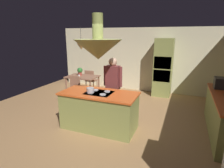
{
  "coord_description": "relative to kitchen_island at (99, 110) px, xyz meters",
  "views": [
    {
      "loc": [
        1.87,
        -4.03,
        2.27
      ],
      "look_at": [
        0.1,
        0.4,
        1.0
      ],
      "focal_mm": 29.74,
      "sensor_mm": 36.0,
      "label": 1
    }
  ],
  "objects": [
    {
      "name": "range_hood",
      "position": [
        0.0,
        0.0,
        1.51
      ],
      "size": [
        1.1,
        1.1,
        1.0
      ],
      "color": "#8C934C"
    },
    {
      "name": "cup_on_table",
      "position": [
        -1.72,
        1.9,
        0.34
      ],
      "size": [
        0.07,
        0.07,
        0.09
      ],
      "primitive_type": "cylinder",
      "color": "white",
      "rests_on": "dining_table"
    },
    {
      "name": "dining_table",
      "position": [
        -1.7,
        2.1,
        0.19
      ],
      "size": [
        1.14,
        0.81,
        0.76
      ],
      "color": "#98644C",
      "rests_on": "ground"
    },
    {
      "name": "wall_back",
      "position": [
        0.0,
        3.65,
        0.81
      ],
      "size": [
        6.8,
        0.1,
        2.55
      ],
      "primitive_type": "cube",
      "color": "beige",
      "rests_on": "ground"
    },
    {
      "name": "person_at_island",
      "position": [
        0.08,
        0.71,
        0.5
      ],
      "size": [
        0.53,
        0.23,
        1.69
      ],
      "color": "tan",
      "rests_on": "ground"
    },
    {
      "name": "pendant_light_over_table",
      "position": [
        -1.7,
        2.1,
        1.4
      ],
      "size": [
        0.32,
        0.32,
        0.82
      ],
      "color": "#E0B266"
    },
    {
      "name": "chair_by_back_wall",
      "position": [
        -1.7,
        2.73,
        0.04
      ],
      "size": [
        0.4,
        0.4,
        0.87
      ],
      "rotation": [
        0.0,
        0.0,
        3.14
      ],
      "color": "#98644C",
      "rests_on": "ground"
    },
    {
      "name": "microwave_on_counter",
      "position": [
        2.84,
        1.52,
        0.6
      ],
      "size": [
        0.46,
        0.36,
        0.28
      ],
      "primitive_type": "cube",
      "color": "#232326",
      "rests_on": "counter_run_right"
    },
    {
      "name": "cooking_pot_on_cooktop",
      "position": [
        -0.16,
        -0.13,
        0.54
      ],
      "size": [
        0.18,
        0.18,
        0.12
      ],
      "primitive_type": "cylinder",
      "color": "#B2B2B7",
      "rests_on": "kitchen_island"
    },
    {
      "name": "oven_tower",
      "position": [
        1.1,
        3.24,
        0.61
      ],
      "size": [
        0.66,
        0.62,
        2.15
      ],
      "color": "#8C934C",
      "rests_on": "ground"
    },
    {
      "name": "ground",
      "position": [
        0.0,
        0.2,
        -0.47
      ],
      "size": [
        8.16,
        8.16,
        0.0
      ],
      "primitive_type": "plane",
      "color": "#AD7F51"
    },
    {
      "name": "chair_facing_island",
      "position": [
        -1.7,
        1.47,
        0.04
      ],
      "size": [
        0.4,
        0.4,
        0.87
      ],
      "color": "#98644C",
      "rests_on": "ground"
    },
    {
      "name": "potted_plant_on_table",
      "position": [
        -1.85,
        2.17,
        0.46
      ],
      "size": [
        0.2,
        0.2,
        0.3
      ],
      "color": "#99382D",
      "rests_on": "dining_table"
    },
    {
      "name": "kitchen_island",
      "position": [
        0.0,
        0.0,
        0.0
      ],
      "size": [
        1.86,
        0.88,
        0.94
      ],
      "color": "#8C934C",
      "rests_on": "ground"
    }
  ]
}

